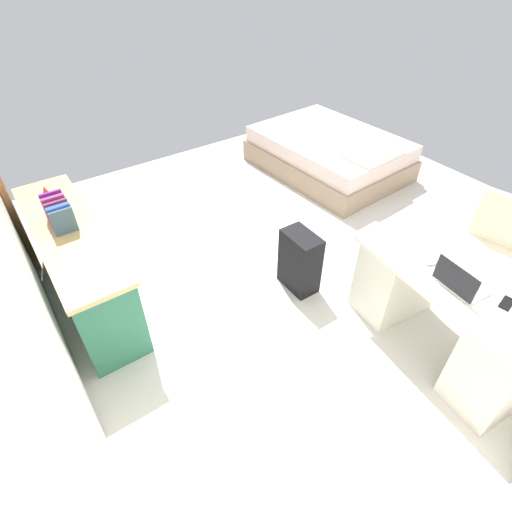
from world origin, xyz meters
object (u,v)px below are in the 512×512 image
(bed, at_px, (329,153))
(office_chair, at_px, (484,256))
(cell_phone_near_laptop, at_px, (507,303))
(desk, at_px, (446,313))
(laptop, at_px, (459,282))
(credenza, at_px, (80,265))
(figurine_small, at_px, (46,191))
(suitcase_black, at_px, (300,261))
(computer_mouse, at_px, (432,262))

(bed, bearing_deg, office_chair, 167.93)
(office_chair, xyz_separation_m, cell_phone_near_laptop, (-0.49, 0.77, 0.32))
(desk, bearing_deg, bed, -26.51)
(desk, relative_size, laptop, 4.52)
(credenza, xyz_separation_m, figurine_small, (0.57, 0.00, 0.43))
(office_chair, bearing_deg, suitcase_black, 52.09)
(office_chair, height_order, credenza, office_chair)
(credenza, height_order, cell_phone_near_laptop, credenza)
(office_chair, height_order, bed, office_chair)
(laptop, relative_size, computer_mouse, 3.32)
(office_chair, height_order, computer_mouse, office_chair)
(bed, bearing_deg, figurine_small, 89.51)
(bed, bearing_deg, credenza, 99.14)
(suitcase_black, bearing_deg, desk, -158.35)
(credenza, bearing_deg, figurine_small, 0.15)
(computer_mouse, distance_m, cell_phone_near_laptop, 0.53)
(desk, distance_m, suitcase_black, 1.23)
(laptop, distance_m, cell_phone_near_laptop, 0.30)
(bed, height_order, computer_mouse, computer_mouse)
(suitcase_black, relative_size, cell_phone_near_laptop, 4.26)
(bed, bearing_deg, computer_mouse, 150.84)
(desk, bearing_deg, computer_mouse, 8.98)
(suitcase_black, bearing_deg, bed, -48.78)
(desk, relative_size, bed, 0.76)
(bed, height_order, suitcase_black, same)
(desk, relative_size, office_chair, 1.60)
(desk, xyz_separation_m, credenza, (2.10, 2.06, -0.00))
(computer_mouse, bearing_deg, office_chair, -85.69)
(credenza, xyz_separation_m, laptop, (-2.14, -1.96, 0.40))
(desk, xyz_separation_m, laptop, (-0.03, 0.10, 0.40))
(laptop, bearing_deg, figurine_small, 35.90)
(computer_mouse, height_order, figurine_small, figurine_small)
(cell_phone_near_laptop, relative_size, figurine_small, 1.24)
(suitcase_black, relative_size, figurine_small, 5.26)
(laptop, bearing_deg, office_chair, -75.91)
(computer_mouse, relative_size, figurine_small, 0.91)
(credenza, xyz_separation_m, computer_mouse, (-1.88, -2.03, 0.37))
(figurine_small, bearing_deg, suitcase_black, -133.12)
(bed, height_order, laptop, laptop)
(suitcase_black, relative_size, laptop, 1.74)
(figurine_small, bearing_deg, office_chair, -130.98)
(credenza, xyz_separation_m, cell_phone_near_laptop, (-2.40, -2.09, 0.36))
(desk, distance_m, figurine_small, 3.41)
(desk, height_order, figurine_small, figurine_small)
(office_chair, distance_m, figurine_small, 3.81)
(credenza, relative_size, figurine_small, 16.36)
(suitcase_black, height_order, figurine_small, figurine_small)
(office_chair, relative_size, laptop, 2.83)
(desk, xyz_separation_m, computer_mouse, (0.22, 0.03, 0.36))
(computer_mouse, bearing_deg, bed, -22.89)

